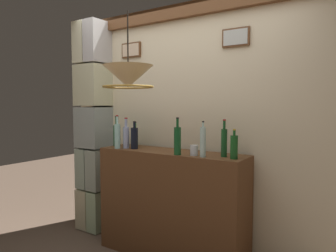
{
  "coord_description": "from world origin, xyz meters",
  "views": [
    {
      "loc": [
        1.64,
        -1.73,
        1.53
      ],
      "look_at": [
        0.0,
        0.77,
        1.32
      ],
      "focal_mm": 33.42,
      "sensor_mm": 36.0,
      "label": 1
    }
  ],
  "objects": [
    {
      "name": "panelled_rear_partition",
      "position": [
        -0.0,
        1.1,
        1.35
      ],
      "size": [
        3.11,
        0.15,
        2.55
      ],
      "color": "beige",
      "rests_on": "ground"
    },
    {
      "name": "liquor_bottle_vodka",
      "position": [
        -0.5,
        0.74,
        1.19
      ],
      "size": [
        0.06,
        0.06,
        0.32
      ],
      "color": "#A6B3DC",
      "rests_on": "bar_shelf_unit"
    },
    {
      "name": "liquor_bottle_whiskey",
      "position": [
        -0.4,
        0.75,
        1.18
      ],
      "size": [
        0.07,
        0.07,
        0.28
      ],
      "color": "black",
      "rests_on": "bar_shelf_unit"
    },
    {
      "name": "bar_shelf_unit",
      "position": [
        0.0,
        0.82,
        0.53
      ],
      "size": [
        1.52,
        0.41,
        1.07
      ],
      "primitive_type": "cube",
      "color": "brown",
      "rests_on": "ground"
    },
    {
      "name": "liquor_bottle_bourbon",
      "position": [
        0.17,
        0.67,
        1.2
      ],
      "size": [
        0.06,
        0.06,
        0.34
      ],
      "color": "#174F25",
      "rests_on": "bar_shelf_unit"
    },
    {
      "name": "pendant_lamp",
      "position": [
        0.0,
        0.19,
        1.74
      ],
      "size": [
        0.41,
        0.41,
        0.6
      ],
      "color": "beige"
    },
    {
      "name": "liquor_bottle_brandy",
      "position": [
        -0.69,
        0.79,
        1.19
      ],
      "size": [
        0.08,
        0.08,
        0.33
      ],
      "color": "#175126",
      "rests_on": "bar_shelf_unit"
    },
    {
      "name": "liquor_bottle_scotch",
      "position": [
        0.68,
        0.74,
        1.17
      ],
      "size": [
        0.06,
        0.06,
        0.25
      ],
      "color": "#1B5321",
      "rests_on": "bar_shelf_unit"
    },
    {
      "name": "liquor_bottle_rye",
      "position": [
        0.42,
        0.69,
        1.2
      ],
      "size": [
        0.05,
        0.05,
        0.31
      ],
      "color": "silver",
      "rests_on": "bar_shelf_unit"
    },
    {
      "name": "liquor_bottle_gin",
      "position": [
        -0.5,
        0.88,
        1.17
      ],
      "size": [
        0.07,
        0.07,
        0.27
      ],
      "color": "#185123",
      "rests_on": "bar_shelf_unit"
    },
    {
      "name": "liquor_bottle_rum",
      "position": [
        0.57,
        0.79,
        1.2
      ],
      "size": [
        0.05,
        0.05,
        0.33
      ],
      "color": "#1C4E25",
      "rests_on": "bar_shelf_unit"
    },
    {
      "name": "stone_pillar",
      "position": [
        -1.17,
        0.94,
        1.26
      ],
      "size": [
        0.37,
        0.36,
        2.48
      ],
      "color": "beige",
      "rests_on": "ground"
    },
    {
      "name": "glass_tumbler_rocks",
      "position": [
        0.31,
        0.72,
        1.11
      ],
      "size": [
        0.07,
        0.07,
        0.09
      ],
      "color": "silver",
      "rests_on": "bar_shelf_unit"
    },
    {
      "name": "liquor_bottle_port",
      "position": [
        -0.56,
        0.67,
        1.2
      ],
      "size": [
        0.06,
        0.06,
        0.35
      ],
      "color": "#A1DAD4",
      "rests_on": "bar_shelf_unit"
    }
  ]
}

